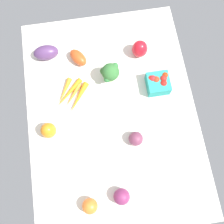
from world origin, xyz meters
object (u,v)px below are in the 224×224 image
at_px(bell_pepper_orange, 48,130).
at_px(roma_tomato, 78,58).
at_px(red_onion_center, 136,139).
at_px(eggplant, 46,53).
at_px(carrot_bunch, 72,95).
at_px(broccoli_head, 110,72).
at_px(bell_pepper_red, 140,49).
at_px(red_onion_near_basket, 122,197).
at_px(heirloom_tomato_orange, 90,206).
at_px(berry_basket, 158,83).

bearing_deg(bell_pepper_orange, roma_tomato, -26.56).
relative_size(roma_tomato, red_onion_center, 1.57).
bearing_deg(eggplant, bell_pepper_orange, 85.83).
height_order(carrot_bunch, broccoli_head, broccoli_head).
relative_size(roma_tomato, eggplant, 0.84).
bearing_deg(red_onion_center, roma_tomato, 25.13).
xyz_separation_m(red_onion_center, bell_pepper_orange, (0.09, 0.37, 0.01)).
xyz_separation_m(bell_pepper_red, red_onion_near_basket, (-0.64, 0.19, -0.01)).
relative_size(heirloom_tomato_orange, bell_pepper_orange, 0.78).
bearing_deg(carrot_bunch, bell_pepper_orange, 143.87).
xyz_separation_m(berry_basket, bell_pepper_orange, (-0.15, 0.51, 0.01)).
bearing_deg(eggplant, red_onion_near_basket, 108.43).
height_order(berry_basket, red_onion_near_basket, berry_basket).
bearing_deg(red_onion_center, eggplant, 36.35).
bearing_deg(berry_basket, heirloom_tomato_orange, 141.83).
xyz_separation_m(bell_pepper_red, broccoli_head, (-0.11, 0.16, 0.02)).
height_order(heirloom_tomato_orange, berry_basket, berry_basket).
height_order(roma_tomato, carrot_bunch, roma_tomato).
distance_m(berry_basket, red_onion_center, 0.28).
relative_size(bell_pepper_red, roma_tomato, 0.91).
distance_m(berry_basket, bell_pepper_orange, 0.53).
bearing_deg(bell_pepper_orange, heirloom_tomato_orange, -157.91).
bearing_deg(bell_pepper_orange, eggplant, -3.04).
height_order(bell_pepper_red, broccoli_head, broccoli_head).
height_order(heirloom_tomato_orange, red_onion_center, heirloom_tomato_orange).
relative_size(heirloom_tomato_orange, red_onion_center, 1.02).
relative_size(carrot_bunch, bell_pepper_orange, 2.20).
bearing_deg(red_onion_near_basket, berry_basket, -27.91).
height_order(roma_tomato, berry_basket, berry_basket).
distance_m(bell_pepper_red, broccoli_head, 0.19).
bearing_deg(eggplant, bell_pepper_red, 171.92).
relative_size(eggplant, broccoli_head, 1.04).
bearing_deg(roma_tomato, bell_pepper_orange, -61.27).
bearing_deg(red_onion_center, heirloom_tomato_orange, 136.31).
xyz_separation_m(roma_tomato, carrot_bunch, (-0.18, 0.05, -0.02)).
height_order(eggplant, broccoli_head, broccoli_head).
relative_size(bell_pepper_red, eggplant, 0.77).
bearing_deg(bell_pepper_red, bell_pepper_orange, 125.26).
xyz_separation_m(red_onion_near_basket, carrot_bunch, (0.47, 0.15, -0.02)).
xyz_separation_m(bell_pepper_red, eggplant, (0.05, 0.44, -0.01)).
xyz_separation_m(roma_tomato, broccoli_head, (-0.12, -0.14, 0.04)).
distance_m(bell_pepper_red, red_onion_near_basket, 0.67).
relative_size(carrot_bunch, eggplant, 1.55).
height_order(heirloom_tomato_orange, roma_tomato, heirloom_tomato_orange).
bearing_deg(bell_pepper_red, broccoli_head, 124.70).
relative_size(bell_pepper_red, heirloom_tomato_orange, 1.40).
height_order(red_onion_center, eggplant, eggplant).
bearing_deg(bell_pepper_orange, berry_basket, -74.03).
height_order(red_onion_near_basket, red_onion_center, red_onion_near_basket).
relative_size(bell_pepper_red, red_onion_center, 1.43).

